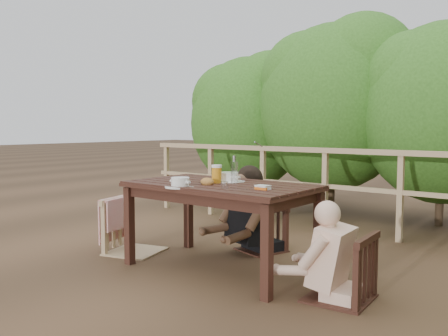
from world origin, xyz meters
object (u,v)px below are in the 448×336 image
Objects in this scene: diner_right at (344,220)px; soup_near at (180,182)px; woman at (263,185)px; soup_far at (229,178)px; butter_tub at (263,188)px; table at (220,227)px; bread_roll at (207,182)px; chair_left at (135,202)px; tumbler at (225,186)px; beer_glass at (217,175)px; chair_far at (261,210)px; bottle at (234,170)px; chair_right at (340,236)px.

soup_near is (-1.33, -0.31, 0.20)m from diner_right.
woman is 1.50m from diner_right.
butter_tub is at bearing -26.61° from soup_far.
bread_roll reaches higher than table.
tumbler is (1.28, -0.16, 0.28)m from chair_left.
beer_glass is at bearing -92.50° from soup_far.
tumbler is (0.25, -0.25, 0.41)m from table.
table is 1.92× the size of chair_far.
diner_right is at bearing 9.26° from butter_tub.
diner_right is 1.12m from bottle.
beer_glass is (0.03, -0.78, 0.17)m from woman.
diner_right is 1.38m from soup_near.
chair_right is at bearing 164.00° from woman.
beer_glass reaches higher than tumbler.
beer_glass is (-1.19, 0.04, 0.37)m from chair_right.
chair_far is 0.72× the size of diner_right.
chair_left is at bearing 172.89° from tumbler.
butter_tub is (1.56, -0.03, 0.27)m from chair_left.
soup_near reaches higher than table.
table is at bearing 0.28° from beer_glass.
woman is 1.08m from tumbler.
soup_near is (-1.30, -0.31, 0.33)m from chair_right.
bread_roll is 0.16m from beer_glass.
tumbler is at bearing -54.74° from chair_far.
table is 0.76m from chair_far.
chair_right reaches higher than bread_roll.
beer_glass is at bearing 139.05° from tumbler.
tumbler is 0.61× the size of butter_tub.
butter_tub is at bearing 3.55° from bread_roll.
soup_near is (-0.07, -1.11, 0.37)m from chair_far.
soup_near is 3.72× the size of tumbler.
woman is at bearing 95.61° from table.
chair_left is 1.58m from butter_tub.
beer_glass is (-1.22, 0.04, 0.25)m from diner_right.
butter_tub is (0.42, -0.18, -0.11)m from bottle.
chair_right is 1.25m from beer_glass.
tumbler is 0.31m from butter_tub.
chair_right is 5.39× the size of beer_glass.
bottle is at bearing 113.90° from tumbler.
tumbler is (0.14, -0.31, -0.09)m from bottle.
tumbler is (-0.91, -0.21, 0.32)m from chair_right.
diner_right is at bearing 5.33° from bread_roll.
woman is 4.57× the size of soup_far.
diner_right is at bearing 85.50° from chair_right.
soup_far is 0.20m from bottle.
butter_tub is (0.68, 0.24, -0.02)m from soup_near.
woman is at bearing 107.41° from tumbler.
chair_left is 0.96m from soup_near.
chair_left is at bearing -93.14° from chair_right.
chair_far is (0.96, 0.85, -0.09)m from chair_left.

